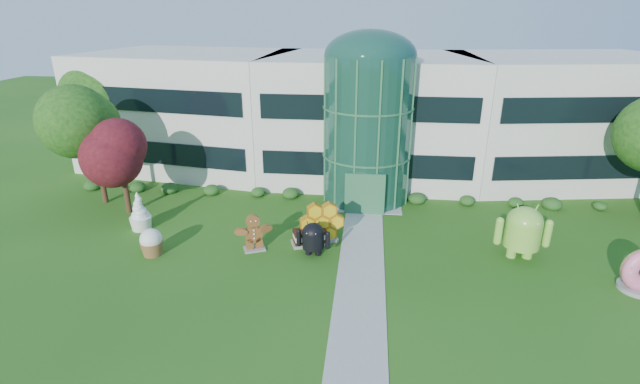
# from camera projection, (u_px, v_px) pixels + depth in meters

# --- Properties ---
(ground) EXTENTS (140.00, 140.00, 0.00)m
(ground) POSITION_uv_depth(u_px,v_px,m) (360.00, 290.00, 22.24)
(ground) COLOR #215114
(ground) RESTS_ON ground
(building) EXTENTS (46.00, 15.00, 9.30)m
(building) POSITION_uv_depth(u_px,v_px,m) (368.00, 115.00, 37.18)
(building) COLOR beige
(building) RESTS_ON ground
(atrium) EXTENTS (6.00, 6.00, 9.80)m
(atrium) POSITION_uv_depth(u_px,v_px,m) (367.00, 130.00, 31.54)
(atrium) COLOR #194738
(atrium) RESTS_ON ground
(walkway) EXTENTS (2.40, 20.00, 0.04)m
(walkway) POSITION_uv_depth(u_px,v_px,m) (361.00, 268.00, 24.09)
(walkway) COLOR #9E9E93
(walkway) RESTS_ON ground
(tree_red) EXTENTS (4.00, 4.00, 6.00)m
(tree_red) POSITION_uv_depth(u_px,v_px,m) (123.00, 170.00, 29.64)
(tree_red) COLOR #3F0C14
(tree_red) RESTS_ON ground
(trees_backdrop) EXTENTS (52.00, 8.00, 8.40)m
(trees_backdrop) POSITION_uv_depth(u_px,v_px,m) (367.00, 136.00, 32.72)
(trees_backdrop) COLOR #123F0F
(trees_backdrop) RESTS_ON ground
(android_green) EXTENTS (3.06, 2.06, 3.43)m
(android_green) POSITION_uv_depth(u_px,v_px,m) (524.00, 228.00, 24.59)
(android_green) COLOR #81C33E
(android_green) RESTS_ON ground
(android_black) EXTENTS (2.01, 1.42, 2.19)m
(android_black) POSITION_uv_depth(u_px,v_px,m) (313.00, 237.00, 25.08)
(android_black) COLOR black
(android_black) RESTS_ON ground
(gingerbread) EXTENTS (2.50, 1.74, 2.16)m
(gingerbread) POSITION_uv_depth(u_px,v_px,m) (254.00, 232.00, 25.61)
(gingerbread) COLOR brown
(gingerbread) RESTS_ON ground
(ice_cream_sandwich) EXTENTS (2.25, 1.65, 0.90)m
(ice_cream_sandwich) POSITION_uv_depth(u_px,v_px,m) (310.00, 237.00, 26.44)
(ice_cream_sandwich) COLOR black
(ice_cream_sandwich) RESTS_ON ground
(honeycomb) EXTENTS (2.90, 1.68, 2.15)m
(honeycomb) POSITION_uv_depth(u_px,v_px,m) (322.00, 224.00, 26.64)
(honeycomb) COLOR gold
(honeycomb) RESTS_ON ground
(froyo) EXTENTS (1.54, 1.54, 2.40)m
(froyo) POSITION_uv_depth(u_px,v_px,m) (139.00, 211.00, 28.01)
(froyo) COLOR white
(froyo) RESTS_ON ground
(cupcake) EXTENTS (1.45, 1.45, 1.54)m
(cupcake) POSITION_uv_depth(u_px,v_px,m) (151.00, 242.00, 25.20)
(cupcake) COLOR white
(cupcake) RESTS_ON ground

